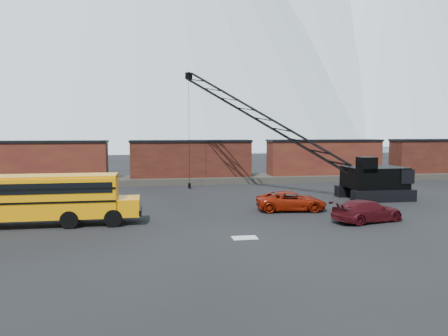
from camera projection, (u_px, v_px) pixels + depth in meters
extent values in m
plane|color=black|center=(224.00, 223.00, 28.17)|extent=(160.00, 160.00, 0.00)
cone|color=white|center=(389.00, 23.00, 319.61)|extent=(260.00, 260.00, 175.00)
cone|color=white|center=(205.00, 39.00, 342.39)|extent=(240.00, 240.00, 160.00)
cube|color=white|center=(154.00, 123.00, 360.89)|extent=(800.00, 80.00, 24.00)
cube|color=#433E37|center=(191.00, 180.00, 49.73)|extent=(120.00, 5.00, 0.70)
cube|color=#4A1516|center=(42.00, 161.00, 46.82)|extent=(13.50, 2.90, 4.00)
cube|color=black|center=(42.00, 142.00, 46.64)|extent=(13.70, 3.10, 0.25)
cube|color=black|center=(1.00, 177.00, 46.25)|extent=(2.20, 2.40, 0.60)
cube|color=black|center=(83.00, 176.00, 47.68)|extent=(2.20, 2.40, 0.60)
cube|color=#502016|center=(191.00, 159.00, 49.53)|extent=(13.50, 2.90, 4.00)
cube|color=black|center=(191.00, 141.00, 49.35)|extent=(13.70, 3.10, 0.25)
cube|color=black|center=(154.00, 175.00, 48.96)|extent=(2.20, 2.40, 0.60)
cube|color=black|center=(227.00, 173.00, 50.39)|extent=(2.20, 2.40, 0.60)
cube|color=#4A1516|center=(324.00, 158.00, 52.24)|extent=(13.50, 2.90, 4.00)
cube|color=black|center=(324.00, 140.00, 52.06)|extent=(13.70, 3.10, 0.25)
cube|color=black|center=(290.00, 172.00, 51.67)|extent=(2.20, 2.40, 0.60)
cube|color=black|center=(356.00, 171.00, 53.10)|extent=(2.20, 2.40, 0.60)
cube|color=#502016|center=(444.00, 156.00, 54.95)|extent=(13.50, 2.90, 4.00)
cube|color=black|center=(445.00, 140.00, 54.77)|extent=(13.70, 3.10, 0.25)
cube|color=black|center=(413.00, 170.00, 54.38)|extent=(2.20, 2.40, 0.60)
cube|color=silver|center=(245.00, 238.00, 24.32)|extent=(1.40, 0.90, 0.02)
cube|color=orange|center=(35.00, 198.00, 27.21)|extent=(10.00, 2.50, 2.50)
cube|color=orange|center=(127.00, 206.00, 28.22)|extent=(1.60, 2.30, 1.10)
cube|color=orange|center=(34.00, 177.00, 27.09)|extent=(10.00, 2.30, 0.18)
cube|color=black|center=(29.00, 189.00, 25.91)|extent=(9.60, 0.05, 0.65)
cube|color=black|center=(40.00, 184.00, 28.38)|extent=(9.60, 0.05, 0.65)
cube|color=black|center=(141.00, 210.00, 28.39)|extent=(0.15, 2.45, 0.35)
cylinder|color=black|center=(69.00, 220.00, 26.56)|extent=(1.10, 0.35, 1.10)
cylinder|color=black|center=(76.00, 213.00, 28.82)|extent=(1.10, 0.35, 1.10)
cylinder|color=black|center=(113.00, 218.00, 27.00)|extent=(1.10, 0.35, 1.10)
cylinder|color=black|center=(116.00, 211.00, 29.26)|extent=(1.10, 0.35, 1.10)
imported|color=maroon|center=(291.00, 201.00, 32.50)|extent=(5.42, 2.95, 1.44)
imported|color=#470C12|center=(367.00, 211.00, 28.55)|extent=(5.32, 3.20, 1.44)
cube|color=black|center=(384.00, 196.00, 36.55)|extent=(5.50, 1.00, 1.00)
cube|color=black|center=(365.00, 191.00, 39.69)|extent=(5.50, 1.00, 1.00)
cube|color=black|center=(374.00, 177.00, 38.00)|extent=(4.80, 3.60, 1.80)
cube|color=black|center=(396.00, 174.00, 38.32)|extent=(1.20, 3.80, 1.20)
cube|color=black|center=(367.00, 165.00, 36.48)|extent=(1.40, 1.20, 1.30)
cube|color=black|center=(370.00, 165.00, 35.94)|extent=(1.20, 0.06, 0.90)
cube|color=black|center=(189.00, 76.00, 43.45)|extent=(0.70, 0.50, 0.60)
cylinder|color=black|center=(189.00, 133.00, 43.95)|extent=(0.04, 0.04, 11.10)
cube|color=black|center=(189.00, 186.00, 44.41)|extent=(0.25, 0.25, 0.50)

